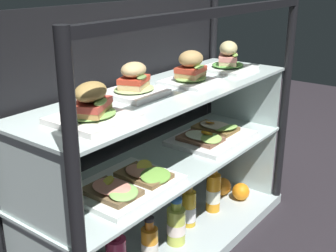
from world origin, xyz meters
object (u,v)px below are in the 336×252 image
object	(u,v)px
juice_bottle_back_right	(189,209)
orange_fruit_near_left_post	(241,192)
plated_roll_sandwich_near_left_corner	(228,60)
orange_fruit_beside_bottles	(222,186)
juice_bottle_front_left_end	(175,225)
plated_roll_sandwich_near_right_corner	(92,108)
juice_bottle_back_left	(150,245)
open_sandwich_tray_left_of_center	(211,135)
juice_bottle_front_right_end	(213,192)
plated_roll_sandwich_mid_left	(134,84)
plated_roll_sandwich_right_of_center	(191,71)
open_sandwich_tray_mid_left	(127,184)

from	to	relation	value
juice_bottle_back_right	orange_fruit_near_left_post	bearing A→B (deg)	-12.28
plated_roll_sandwich_near_left_corner	orange_fruit_beside_bottles	distance (m)	0.61
juice_bottle_front_left_end	plated_roll_sandwich_near_left_corner	bearing A→B (deg)	4.25
plated_roll_sandwich_near_left_corner	orange_fruit_near_left_post	size ratio (longest dim) A/B	2.42
plated_roll_sandwich_near_right_corner	juice_bottle_back_left	bearing A→B (deg)	1.54
plated_roll_sandwich_near_right_corner	plated_roll_sandwich_near_left_corner	size ratio (longest dim) A/B	1.03
juice_bottle_back_right	open_sandwich_tray_left_of_center	bearing A→B (deg)	-3.84
juice_bottle_front_left_end	juice_bottle_front_right_end	bearing A→B (deg)	2.90
plated_roll_sandwich_mid_left	juice_bottle_front_left_end	distance (m)	0.59
plated_roll_sandwich_right_of_center	plated_roll_sandwich_near_left_corner	distance (m)	0.28
juice_bottle_back_left	juice_bottle_front_left_end	xyz separation A→B (m)	(0.15, -0.00, 0.00)
juice_bottle_back_left	orange_fruit_near_left_post	bearing A→B (deg)	-3.53
plated_roll_sandwich_mid_left	juice_bottle_front_right_end	xyz separation A→B (m)	(0.42, -0.06, -0.56)
plated_roll_sandwich_near_left_corner	plated_roll_sandwich_near_right_corner	bearing A→B (deg)	-177.40
juice_bottle_front_right_end	orange_fruit_beside_bottles	world-z (taller)	juice_bottle_front_right_end
open_sandwich_tray_left_of_center	juice_bottle_front_left_end	size ratio (longest dim) A/B	1.79
plated_roll_sandwich_right_of_center	juice_bottle_back_left	size ratio (longest dim) A/B	0.96
plated_roll_sandwich_near_right_corner	plated_roll_sandwich_right_of_center	xyz separation A→B (m)	(0.52, 0.03, 0.01)
juice_bottle_front_right_end	orange_fruit_near_left_post	distance (m)	0.17
plated_roll_sandwich_mid_left	open_sandwich_tray_mid_left	size ratio (longest dim) A/B	0.52
juice_bottle_back_right	orange_fruit_beside_bottles	world-z (taller)	juice_bottle_back_right
plated_roll_sandwich_near_left_corner	juice_bottle_back_left	distance (m)	0.80
plated_roll_sandwich_right_of_center	juice_bottle_front_right_end	bearing A→B (deg)	-3.39
juice_bottle_back_right	orange_fruit_beside_bottles	xyz separation A→B (m)	(0.31, 0.02, -0.03)
plated_roll_sandwich_mid_left	juice_bottle_back_left	xyz separation A→B (m)	(-0.03, -0.08, -0.57)
plated_roll_sandwich_near_right_corner	open_sandwich_tray_mid_left	bearing A→B (deg)	3.60
juice_bottle_back_right	plated_roll_sandwich_right_of_center	bearing A→B (deg)	-154.73
open_sandwich_tray_mid_left	juice_bottle_front_left_end	distance (m)	0.38
plated_roll_sandwich_near_left_corner	juice_bottle_back_left	bearing A→B (deg)	-176.95
plated_roll_sandwich_mid_left	plated_roll_sandwich_near_left_corner	bearing A→B (deg)	-5.32
open_sandwich_tray_left_of_center	open_sandwich_tray_mid_left	bearing A→B (deg)	-177.83
orange_fruit_near_left_post	plated_roll_sandwich_mid_left	bearing A→B (deg)	168.71
plated_roll_sandwich_right_of_center	open_sandwich_tray_mid_left	size ratio (longest dim) A/B	0.53
plated_roll_sandwich_right_of_center	orange_fruit_beside_bottles	distance (m)	0.69
open_sandwich_tray_left_of_center	juice_bottle_back_right	size ratio (longest dim) A/B	1.61
plated_roll_sandwich_right_of_center	juice_bottle_back_right	distance (m)	0.58
plated_roll_sandwich_near_right_corner	juice_bottle_back_right	xyz separation A→B (m)	(0.53, 0.04, -0.57)
open_sandwich_tray_left_of_center	orange_fruit_beside_bottles	size ratio (longest dim) A/B	4.09
juice_bottle_back_right	juice_bottle_front_right_end	xyz separation A→B (m)	(0.16, -0.02, 0.01)
plated_roll_sandwich_mid_left	juice_bottle_back_right	size ratio (longest dim) A/B	0.84
juice_bottle_front_right_end	orange_fruit_near_left_post	world-z (taller)	juice_bottle_front_right_end
open_sandwich_tray_left_of_center	orange_fruit_beside_bottles	world-z (taller)	open_sandwich_tray_left_of_center
plated_roll_sandwich_mid_left	juice_bottle_back_right	bearing A→B (deg)	-10.08
plated_roll_sandwich_near_left_corner	juice_bottle_back_right	bearing A→B (deg)	179.52
juice_bottle_back_right	orange_fruit_near_left_post	xyz separation A→B (m)	(0.32, -0.07, -0.04)
juice_bottle_back_right	orange_fruit_beside_bottles	distance (m)	0.31
plated_roll_sandwich_right_of_center	open_sandwich_tray_left_of_center	bearing A→B (deg)	-1.06
plated_roll_sandwich_mid_left	plated_roll_sandwich_right_of_center	xyz separation A→B (m)	(0.25, -0.05, 0.01)
plated_roll_sandwich_near_left_corner	orange_fruit_near_left_post	distance (m)	0.62
open_sandwich_tray_mid_left	juice_bottle_back_left	bearing A→B (deg)	-1.26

